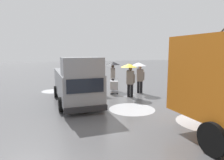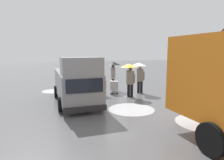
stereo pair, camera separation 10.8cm
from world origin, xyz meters
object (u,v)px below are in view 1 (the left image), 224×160
(pedestrian_pink_side, at_px, (139,70))
(street_lamp, at_px, (183,59))
(bare_tree_near, at_px, (224,69))
(pedestrian_white_side, at_px, (130,72))
(pedestrian_black_side, at_px, (113,69))
(cargo_van_parked_right, at_px, (77,82))
(hand_dolly_boxes, at_px, (101,86))
(shopping_cart_vendor, at_px, (114,85))

(pedestrian_pink_side, bearing_deg, street_lamp, 147.99)
(bare_tree_near, relative_size, street_lamp, 1.12)
(pedestrian_white_side, bearing_deg, pedestrian_black_side, -84.58)
(cargo_van_parked_right, height_order, hand_dolly_boxes, cargo_van_parked_right)
(pedestrian_black_side, bearing_deg, cargo_van_parked_right, 43.57)
(shopping_cart_vendor, distance_m, bare_tree_near, 6.66)
(pedestrian_pink_side, bearing_deg, shopping_cart_vendor, -11.96)
(shopping_cart_vendor, distance_m, street_lamp, 4.82)
(shopping_cart_vendor, relative_size, pedestrian_black_side, 0.49)
(bare_tree_near, bearing_deg, pedestrian_white_side, -51.17)
(shopping_cart_vendor, bearing_deg, pedestrian_black_side, -105.50)
(hand_dolly_boxes, bearing_deg, street_lamp, 163.32)
(hand_dolly_boxes, bearing_deg, bare_tree_near, 134.40)
(bare_tree_near, bearing_deg, shopping_cart_vendor, -53.97)
(cargo_van_parked_right, xyz_separation_m, pedestrian_pink_side, (-4.53, -1.39, 0.41))
(pedestrian_black_side, bearing_deg, shopping_cart_vendor, 74.50)
(cargo_van_parked_right, distance_m, hand_dolly_boxes, 2.38)
(pedestrian_white_side, bearing_deg, cargo_van_parked_right, 8.60)
(hand_dolly_boxes, distance_m, pedestrian_white_side, 2.08)
(pedestrian_white_side, relative_size, bare_tree_near, 0.50)
(cargo_van_parked_right, bearing_deg, hand_dolly_boxes, -141.62)
(street_lamp, bearing_deg, bare_tree_near, 85.77)
(hand_dolly_boxes, xyz_separation_m, street_lamp, (-5.09, 1.52, 1.76))
(cargo_van_parked_right, relative_size, bare_tree_near, 1.24)
(pedestrian_pink_side, bearing_deg, bare_tree_near, 113.41)
(street_lamp, bearing_deg, shopping_cart_vendor, -24.34)
(shopping_cart_vendor, height_order, pedestrian_pink_side, pedestrian_pink_side)
(cargo_van_parked_right, xyz_separation_m, street_lamp, (-6.90, 0.09, 1.19))
(hand_dolly_boxes, height_order, pedestrian_white_side, pedestrian_white_side)
(pedestrian_black_side, distance_m, street_lamp, 4.92)
(pedestrian_black_side, xyz_separation_m, street_lamp, (-3.73, 3.11, 0.79))
(hand_dolly_boxes, distance_m, bare_tree_near, 7.06)
(pedestrian_black_side, bearing_deg, hand_dolly_boxes, 49.32)
(pedestrian_black_side, distance_m, pedestrian_white_side, 2.52)
(pedestrian_black_side, height_order, bare_tree_near, bare_tree_near)
(pedestrian_pink_side, xyz_separation_m, pedestrian_white_side, (1.12, 0.88, -0.01))
(pedestrian_black_side, bearing_deg, street_lamp, 140.15)
(pedestrian_white_side, xyz_separation_m, street_lamp, (-3.49, 0.61, 0.80))
(pedestrian_pink_side, height_order, pedestrian_white_side, same)
(shopping_cart_vendor, bearing_deg, cargo_van_parked_right, 31.85)
(cargo_van_parked_right, relative_size, street_lamp, 1.39)
(shopping_cart_vendor, relative_size, pedestrian_white_side, 0.49)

